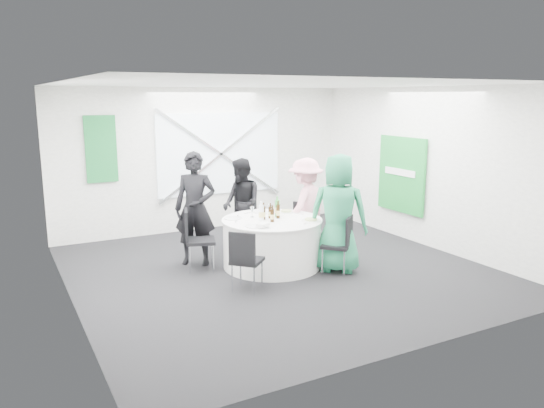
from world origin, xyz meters
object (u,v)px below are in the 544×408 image
chair_front_right (341,240)px  person_woman_green (338,213)px  person_woman_pink (305,205)px  green_water_bottle (277,209)px  chair_back_left (195,235)px  person_man_back (242,204)px  clear_water_bottle (261,213)px  chair_front_left (245,257)px  chair_back (248,215)px  person_man_back_left (195,209)px  chair_back_right (300,223)px  banquet_table (272,243)px

chair_front_right → person_woman_green: 0.41m
person_woman_pink → green_water_bottle: person_woman_pink is taller
chair_back_left → green_water_bottle: (1.28, -0.28, 0.33)m
person_woman_pink → person_woman_green: (-0.12, -1.13, 0.10)m
person_man_back → green_water_bottle: size_ratio=4.80×
chair_front_right → clear_water_bottle: 1.28m
chair_front_right → chair_front_left: 1.60m
chair_back → green_water_bottle: bearing=-83.2°
person_woman_green → person_man_back_left: bearing=3.6°
chair_back_right → person_woman_green: person_woman_green is taller
chair_back_right → person_man_back_left: size_ratio=0.46×
chair_back_left → person_man_back_left: bearing=-4.9°
person_man_back → person_woman_green: (0.74, -1.86, 0.11)m
chair_front_left → person_man_back_left: size_ratio=0.48×
chair_front_left → person_woman_pink: size_ratio=0.54×
banquet_table → chair_back: (0.17, 1.23, 0.17)m
chair_back_left → person_man_back_left: size_ratio=0.53×
person_man_back_left → green_water_bottle: size_ratio=5.45×
chair_front_right → person_woman_pink: bearing=-139.3°
person_man_back_left → person_man_back: (1.04, 0.50, -0.11)m
banquet_table → person_man_back_left: (-1.00, 0.68, 0.52)m
person_man_back → clear_water_bottle: person_man_back is taller
person_woman_pink → chair_front_right: bearing=56.0°
green_water_bottle → chair_front_left: bearing=-137.3°
chair_back_right → person_man_back: size_ratio=0.52×
chair_front_left → person_man_back: person_man_back is taller
chair_back_right → chair_front_right: size_ratio=0.93×
green_water_bottle → chair_back_right: bearing=33.1°
person_woman_pink → clear_water_bottle: size_ratio=5.31×
chair_back_right → person_man_back_left: person_man_back_left is taller
person_man_back → green_water_bottle: (0.12, -1.08, 0.10)m
chair_front_right → person_woman_green: size_ratio=0.49×
banquet_table → chair_back_right: (0.85, 0.56, 0.10)m
chair_back → person_woman_pink: person_woman_pink is taller
chair_back_left → chair_back_right: 1.99m
chair_back → green_water_bottle: 1.18m
chair_front_right → person_man_back_left: size_ratio=0.49×
banquet_table → green_water_bottle: (0.15, 0.10, 0.51)m
person_woman_green → clear_water_bottle: size_ratio=5.94×
green_water_bottle → clear_water_bottle: 0.36m
person_man_back_left → person_woman_green: 2.23m
chair_front_right → clear_water_bottle: size_ratio=2.92×
chair_back_right → green_water_bottle: (-0.70, -0.46, 0.41)m
chair_back_left → person_man_back: 1.44m
clear_water_bottle → person_woman_pink: bearing=23.6°
banquet_table → person_woman_green: person_woman_green is taller
chair_front_left → green_water_bottle: 1.42m
person_woman_pink → person_man_back_left: bearing=-34.0°
person_woman_green → green_water_bottle: bearing=-10.2°
chair_back_left → clear_water_bottle: 1.07m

